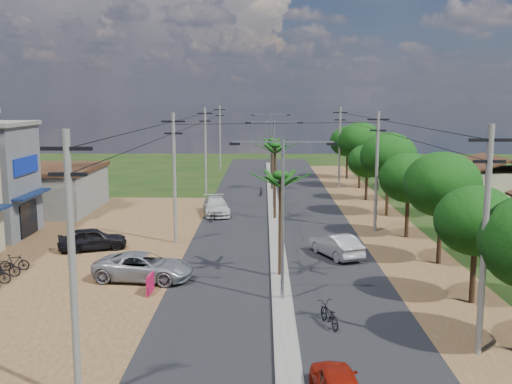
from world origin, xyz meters
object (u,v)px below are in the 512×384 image
car_parked_silver (144,267)px  car_silver_mid (336,246)px  car_parked_dark (92,239)px  roadside_sign (150,284)px  moto_rider_east (329,315)px  car_white_far (216,207)px

car_parked_silver → car_silver_mid: bearing=-56.9°
car_parked_silver → car_parked_dark: bearing=44.3°
car_parked_silver → roadside_sign: size_ratio=4.26×
car_parked_dark → moto_rider_east: car_parked_dark is taller
car_parked_silver → roadside_sign: 2.45m
car_white_far → moto_rider_east: car_white_far is taller
car_parked_silver → moto_rider_east: bearing=-116.1°
car_silver_mid → car_white_far: car_silver_mid is taller
car_silver_mid → car_white_far: size_ratio=0.89×
car_white_far → roadside_sign: size_ratio=4.00×
car_parked_dark → moto_rider_east: 19.32m
car_silver_mid → roadside_sign: car_silver_mid is taller
roadside_sign → car_parked_silver: bearing=113.2°
car_silver_mid → roadside_sign: size_ratio=3.55×
car_white_far → car_parked_dark: bearing=-129.9°
car_white_far → car_parked_silver: (-2.50, -18.75, 0.01)m
car_parked_dark → roadside_sign: (5.48, -8.87, -0.22)m
car_silver_mid → car_parked_dark: (-15.85, 1.50, 0.01)m
car_silver_mid → moto_rider_east: 11.76m
car_parked_dark → roadside_sign: 10.43m
car_white_far → car_parked_dark: (-7.20, -12.19, 0.01)m
car_silver_mid → car_parked_silver: (-11.15, -5.06, 0.01)m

